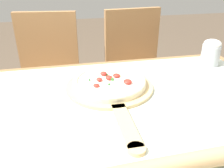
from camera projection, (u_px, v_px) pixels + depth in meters
The scene contains 8 objects.
dining_table at pixel (116, 132), 0.86m from camera, with size 1.29×0.81×0.73m.
towel_cloth at pixel (116, 105), 0.81m from camera, with size 1.21×0.73×0.00m.
pizza_peel at pixel (112, 89), 0.89m from camera, with size 0.33×0.55×0.01m.
pizza at pixel (110, 82), 0.91m from camera, with size 0.28×0.28×0.03m.
rolling_pin at pixel (169, 166), 0.53m from camera, with size 0.41×0.06×0.04m.
chair_left at pixel (49, 75), 1.52m from camera, with size 0.44×0.44×0.91m.
chair_right at pixel (136, 68), 1.62m from camera, with size 0.43×0.43×0.91m.
flour_cup at pixel (211, 52), 1.10m from camera, with size 0.08×0.08×0.12m.
Camera 1 is at (-0.15, -0.67, 1.17)m, focal length 38.00 mm.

